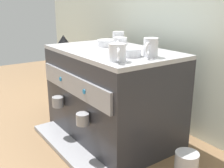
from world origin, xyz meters
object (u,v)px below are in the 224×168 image
Objects in this scene: espresso_machine at (111,94)px; ceramic_cup_3 at (118,37)px; ceramic_cup_2 at (117,53)px; ceramic_bowl_1 at (108,43)px; ceramic_cup_0 at (120,45)px; milk_pitcher at (185,168)px; ceramic_cup_1 at (150,48)px; coffee_grinder at (66,71)px; ceramic_bowl_0 at (130,52)px.

ceramic_cup_3 reaches higher than espresso_machine.
ceramic_cup_2 is at bearing -36.75° from ceramic_cup_3.
ceramic_cup_2 reaches higher than ceramic_bowl_1.
ceramic_bowl_1 is at bearing -64.79° from ceramic_cup_3.
espresso_machine is 7.21× the size of ceramic_cup_3.
milk_pitcher is at bearing 1.22° from ceramic_cup_0.
ceramic_cup_3 is at bearing 143.25° from ceramic_cup_2.
ceramic_cup_1 reaches higher than ceramic_cup_3.
ceramic_cup_3 reaches higher than coffee_grinder.
ceramic_bowl_0 is (-0.05, 0.10, -0.02)m from ceramic_cup_2.
ceramic_cup_3 is at bearing 162.52° from ceramic_cup_1.
ceramic_cup_3 is at bearing 19.52° from coffee_grinder.
ceramic_bowl_1 is at bearing 176.91° from ceramic_cup_1.
ceramic_bowl_1 is at bearing 163.39° from ceramic_cup_0.
ceramic_cup_3 reaches higher than milk_pitcher.
espresso_machine is at bearing -173.69° from ceramic_cup_1.
ceramic_bowl_1 is (-0.10, 0.05, 0.24)m from espresso_machine.
ceramic_cup_0 is 0.20m from ceramic_cup_2.
ceramic_bowl_1 is 0.50m from coffee_grinder.
ceramic_cup_1 is 0.49m from milk_pitcher.
espresso_machine is 0.26m from ceramic_bowl_1.
ceramic_cup_2 is (-0.01, -0.16, -0.01)m from ceramic_cup_1.
espresso_machine is 7.09× the size of ceramic_cup_1.
ceramic_cup_0 is (0.08, -0.01, 0.26)m from espresso_machine.
ceramic_cup_1 is at bearing -17.48° from ceramic_cup_3.
ceramic_cup_3 is 0.72× the size of milk_pitcher.
ceramic_cup_2 reaches higher than ceramic_cup_0.
ceramic_cup_3 is 0.77m from milk_pitcher.
coffee_grinder is (-0.62, 0.02, -0.25)m from ceramic_cup_0.
ceramic_bowl_1 is at bearing 151.56° from ceramic_cup_2.
ceramic_cup_1 is at bearing 11.71° from ceramic_cup_0.
ceramic_cup_2 is 1.02× the size of ceramic_bowl_0.
ceramic_cup_0 is 0.94× the size of ceramic_cup_3.
ceramic_cup_1 is 0.98× the size of ceramic_cup_2.
milk_pitcher is (1.03, -0.01, -0.17)m from coffee_grinder.
ceramic_cup_3 is 0.98× the size of ceramic_bowl_0.
ceramic_cup_0 is 0.92× the size of ceramic_bowl_0.
milk_pitcher is (0.58, -0.04, -0.40)m from ceramic_bowl_1.
ceramic_cup_2 is at bearing -152.34° from milk_pitcher.
ceramic_bowl_0 is 0.87× the size of ceramic_bowl_1.
milk_pitcher is at bearing 0.17° from espresso_machine.
espresso_machine is 0.36m from ceramic_cup_1.
ceramic_cup_1 is at bearing 174.12° from milk_pitcher.
ceramic_bowl_1 is at bearing 175.74° from milk_pitcher.
ceramic_cup_3 is at bearing 166.89° from milk_pitcher.
ceramic_cup_0 is at bearing -1.45° from coffee_grinder.
ceramic_bowl_1 is (-0.34, 0.02, -0.02)m from ceramic_cup_1.
ceramic_bowl_0 is at bearing -13.14° from ceramic_cup_0.
ceramic_cup_3 is (-0.38, 0.28, -0.00)m from ceramic_cup_2.
ceramic_cup_1 is 0.83m from coffee_grinder.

